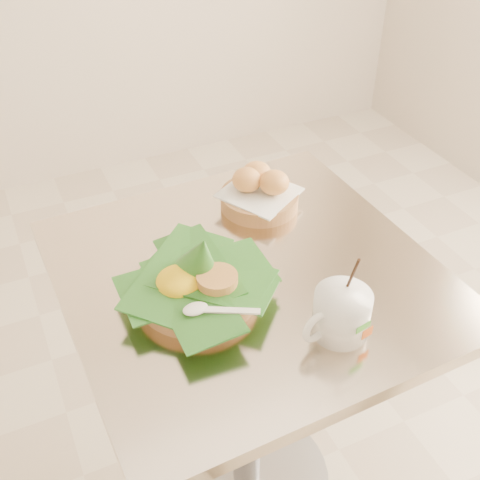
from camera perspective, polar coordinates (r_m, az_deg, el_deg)
name	(u,v)px	position (r m, az deg, el deg)	size (l,w,h in m)	color
cafe_table	(248,348)	(1.32, 0.76, -10.21)	(0.72, 0.72, 0.75)	gray
rice_basket	(197,280)	(1.09, -4.11, -3.83)	(0.28, 0.28, 0.14)	#A57146
bread_basket	(259,191)	(1.33, 1.85, 4.64)	(0.20, 0.20, 0.09)	#A57146
coffee_mug	(340,313)	(1.03, 9.50, -6.86)	(0.13, 0.10, 0.17)	white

